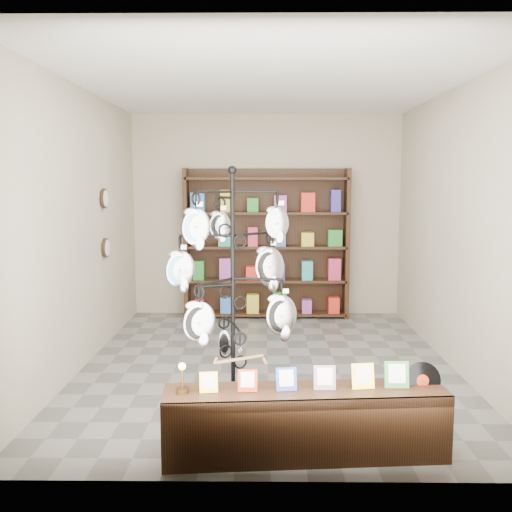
# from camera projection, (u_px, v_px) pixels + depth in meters

# --- Properties ---
(ground) EXTENTS (5.00, 5.00, 0.00)m
(ground) POSITION_uv_depth(u_px,v_px,m) (268.00, 364.00, 6.29)
(ground) COLOR slate
(ground) RESTS_ON ground
(room_envelope) EXTENTS (5.00, 5.00, 5.00)m
(room_envelope) POSITION_uv_depth(u_px,v_px,m) (268.00, 196.00, 6.05)
(room_envelope) COLOR #B4A891
(room_envelope) RESTS_ON ground
(display_tree) EXTENTS (1.16, 1.16, 2.12)m
(display_tree) POSITION_uv_depth(u_px,v_px,m) (233.00, 279.00, 4.53)
(display_tree) COLOR black
(display_tree) RESTS_ON ground
(front_shelf) EXTENTS (2.07, 0.58, 0.72)m
(front_shelf) POSITION_uv_depth(u_px,v_px,m) (305.00, 423.00, 4.14)
(front_shelf) COLOR black
(front_shelf) RESTS_ON ground
(back_shelving) EXTENTS (2.42, 0.36, 2.20)m
(back_shelving) POSITION_uv_depth(u_px,v_px,m) (266.00, 248.00, 8.43)
(back_shelving) COLOR black
(back_shelving) RESTS_ON ground
(wall_clocks) EXTENTS (0.03, 0.24, 0.84)m
(wall_clocks) POSITION_uv_depth(u_px,v_px,m) (105.00, 223.00, 6.91)
(wall_clocks) COLOR black
(wall_clocks) RESTS_ON ground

